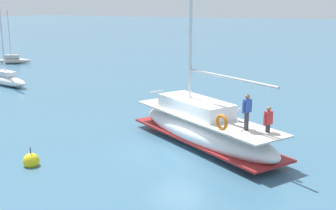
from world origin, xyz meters
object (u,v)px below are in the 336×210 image
(main_sailboat, at_px, (203,127))
(moored_sloop_far, at_px, (8,79))
(mooring_buoy, at_px, (31,161))
(moored_sloop_near, at_px, (14,60))

(main_sailboat, xyz_separation_m, moored_sloop_far, (6.66, 20.91, -0.33))
(main_sailboat, relative_size, mooring_buoy, 12.71)
(moored_sloop_near, height_order, mooring_buoy, moored_sloop_near)
(main_sailboat, bearing_deg, moored_sloop_far, 72.33)
(main_sailboat, distance_m, mooring_buoy, 8.14)
(moored_sloop_far, relative_size, mooring_buoy, 8.77)
(moored_sloop_near, distance_m, moored_sloop_far, 14.63)
(moored_sloop_near, bearing_deg, mooring_buoy, -131.49)
(mooring_buoy, bearing_deg, main_sailboat, -41.75)
(main_sailboat, bearing_deg, mooring_buoy, 138.25)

